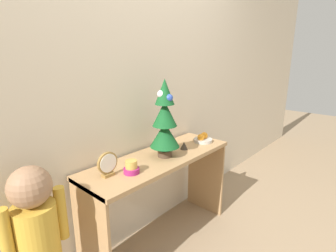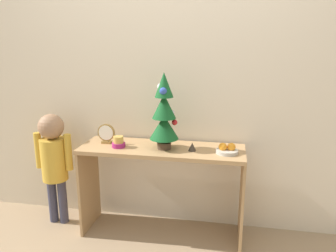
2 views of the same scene
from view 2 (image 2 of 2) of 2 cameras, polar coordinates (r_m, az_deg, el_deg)
name	(u,v)px [view 2 (image 2 of 2)]	position (r m, az deg, el deg)	size (l,w,h in m)	color
ground_plane	(157,247)	(2.64, -1.98, -20.34)	(12.00, 12.00, 0.00)	#997F60
back_wall	(168,75)	(2.63, 0.00, 8.86)	(7.00, 0.05, 2.50)	beige
console_table	(162,167)	(2.55, -1.06, -7.16)	(1.25, 0.41, 0.73)	tan
mini_tree	(164,113)	(2.40, -0.68, 2.29)	(0.22, 0.22, 0.57)	#4C3828
fruit_bowl	(227,150)	(2.40, 10.24, -4.08)	(0.16, 0.16, 0.08)	#B7B2A8
singing_bowl	(119,142)	(2.52, -8.61, -2.85)	(0.10, 0.10, 0.09)	#9E2366
desk_clock	(106,134)	(2.62, -10.70, -1.35)	(0.14, 0.04, 0.16)	olive
figurine	(192,147)	(2.42, 4.25, -3.62)	(0.06, 0.06, 0.06)	#382D23
child_figure	(54,156)	(2.86, -19.29, -4.88)	(0.32, 0.21, 0.95)	#38384C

